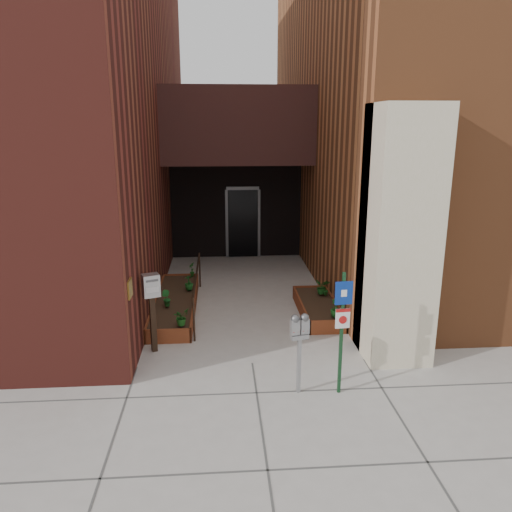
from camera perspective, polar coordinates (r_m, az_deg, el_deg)
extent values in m
plane|color=#9E9991|center=(8.95, -0.44, -12.15)|extent=(80.00, 80.00, 0.00)
cube|color=maroon|center=(15.66, -25.92, 16.94)|extent=(8.00, 14.60, 10.00)
cube|color=#98522C|center=(16.47, 20.03, 17.35)|extent=(8.00, 13.70, 10.00)
cube|color=beige|center=(8.91, 16.04, 2.20)|extent=(1.10, 1.20, 4.40)
cube|color=#331617|center=(13.96, -2.18, 14.66)|extent=(4.20, 2.00, 2.00)
cube|color=black|center=(15.57, -2.29, 5.46)|extent=(4.00, 0.30, 3.00)
cube|color=black|center=(15.48, -1.50, 3.71)|extent=(0.90, 0.06, 2.10)
cube|color=#B79338|center=(8.30, -14.24, -3.63)|extent=(0.04, 0.30, 0.30)
cube|color=#652E16|center=(9.76, -10.05, -9.03)|extent=(0.90, 0.04, 0.30)
cube|color=#652E16|center=(13.08, -8.57, -2.67)|extent=(0.90, 0.04, 0.30)
cube|color=#652E16|center=(11.44, -11.35, -5.41)|extent=(0.04, 3.60, 0.30)
cube|color=#652E16|center=(11.37, -7.03, -5.36)|extent=(0.04, 3.60, 0.30)
cube|color=black|center=(11.40, -9.20, -5.48)|extent=(0.82, 3.52, 0.26)
cube|color=#652E16|center=(10.11, 8.30, -8.06)|extent=(0.80, 0.04, 0.30)
cube|color=#652E16|center=(12.08, 6.11, -4.07)|extent=(0.80, 0.04, 0.30)
cube|color=#652E16|center=(11.02, 5.16, -5.97)|extent=(0.04, 2.20, 0.30)
cube|color=#652E16|center=(11.17, 9.03, -5.81)|extent=(0.04, 2.20, 0.30)
cube|color=black|center=(11.10, 7.10, -5.99)|extent=(0.72, 2.12, 0.26)
cylinder|color=black|center=(9.67, -7.12, -7.19)|extent=(0.04, 0.04, 0.90)
cylinder|color=black|center=(12.79, -6.44, -1.60)|extent=(0.04, 0.04, 0.90)
cylinder|color=black|center=(11.08, -6.80, -1.90)|extent=(0.04, 3.30, 0.04)
cube|color=gray|center=(7.91, 4.91, -12.39)|extent=(0.06, 0.06, 0.91)
cube|color=gray|center=(7.70, 4.99, -9.15)|extent=(0.29, 0.16, 0.07)
cube|color=gray|center=(7.61, 4.48, -8.11)|extent=(0.15, 0.12, 0.24)
sphere|color=#59595B|center=(7.56, 4.50, -7.16)|extent=(0.13, 0.13, 0.13)
cube|color=white|center=(7.56, 4.61, -8.12)|extent=(0.08, 0.02, 0.05)
cube|color=#B21414|center=(7.59, 4.60, -8.62)|extent=(0.08, 0.02, 0.03)
cube|color=gray|center=(7.66, 5.56, -7.97)|extent=(0.15, 0.12, 0.24)
sphere|color=#59595B|center=(7.61, 5.59, -7.03)|extent=(0.13, 0.13, 0.13)
cube|color=white|center=(7.61, 5.70, -7.97)|extent=(0.08, 0.02, 0.05)
cube|color=#B21414|center=(7.64, 5.69, -8.47)|extent=(0.08, 0.02, 0.03)
cube|color=#153B1F|center=(7.76, 9.72, -8.80)|extent=(0.05, 0.05, 1.96)
cube|color=navy|center=(7.49, 10.01, -4.19)|extent=(0.27, 0.04, 0.36)
cube|color=white|center=(7.49, 10.03, -4.21)|extent=(0.09, 0.02, 0.11)
cube|color=white|center=(7.63, 9.88, -7.04)|extent=(0.22, 0.04, 0.31)
cube|color=#B21414|center=(7.58, 9.93, -6.15)|extent=(0.22, 0.03, 0.05)
cylinder|color=#B21414|center=(7.63, 9.90, -7.20)|extent=(0.13, 0.02, 0.12)
cube|color=black|center=(9.36, -11.68, -7.58)|extent=(0.13, 0.13, 1.08)
cube|color=#BCBCBF|center=(9.10, -11.92, -3.30)|extent=(0.35, 0.31, 0.41)
cube|color=#59595B|center=(8.96, -11.79, -2.80)|extent=(0.20, 0.09, 0.04)
cube|color=white|center=(9.02, -11.73, -3.81)|extent=(0.22, 0.09, 0.10)
imported|color=#194F16|center=(9.77, -8.55, -6.90)|extent=(0.42, 0.42, 0.33)
imported|color=#1B6021|center=(10.81, -10.23, -4.76)|extent=(0.27, 0.27, 0.35)
imported|color=#17531A|center=(11.75, -7.67, -3.00)|extent=(0.26, 0.26, 0.36)
imported|color=#195719|center=(12.79, -7.34, -1.49)|extent=(0.23, 0.23, 0.36)
imported|color=#175119|center=(10.19, 9.08, -5.91)|extent=(0.29, 0.29, 0.36)
imported|color=#174F16|center=(11.40, 8.00, -3.57)|extent=(0.19, 0.19, 0.36)
imported|color=#164F18|center=(11.44, 7.48, -3.57)|extent=(0.34, 0.34, 0.33)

